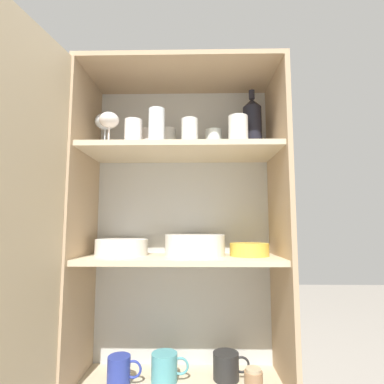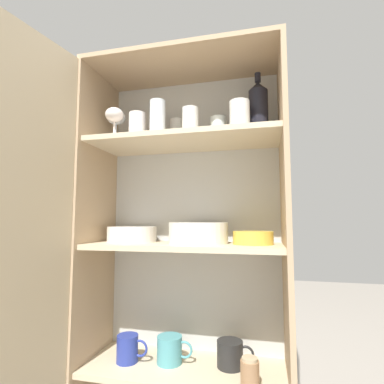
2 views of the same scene
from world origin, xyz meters
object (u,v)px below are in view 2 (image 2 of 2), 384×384
(wine_bottle, at_px, (258,109))
(mixing_bowl_large, at_px, (132,234))
(coffee_mug_primary, at_px, (231,354))
(serving_bowl_small, at_px, (253,237))
(plate_stack_white, at_px, (198,233))
(storage_jar, at_px, (250,374))

(wine_bottle, distance_m, mixing_bowl_large, 0.72)
(mixing_bowl_large, height_order, coffee_mug_primary, mixing_bowl_large)
(serving_bowl_small, bearing_deg, plate_stack_white, 179.68)
(serving_bowl_small, height_order, storage_jar, serving_bowl_small)
(mixing_bowl_large, bearing_deg, storage_jar, -15.66)
(wine_bottle, distance_m, serving_bowl_small, 0.50)
(mixing_bowl_large, bearing_deg, coffee_mug_primary, -0.50)
(mixing_bowl_large, distance_m, storage_jar, 0.67)
(wine_bottle, bearing_deg, coffee_mug_primary, -172.58)
(wine_bottle, xyz_separation_m, plate_stack_white, (-0.24, -0.03, -0.49))
(storage_jar, bearing_deg, coffee_mug_primary, 120.14)
(wine_bottle, bearing_deg, storage_jar, -106.55)
(wine_bottle, height_order, plate_stack_white, wine_bottle)
(wine_bottle, xyz_separation_m, serving_bowl_small, (-0.03, -0.04, -0.50))
(coffee_mug_primary, height_order, storage_jar, storage_jar)
(coffee_mug_primary, bearing_deg, wine_bottle, 7.42)
(wine_bottle, distance_m, storage_jar, 0.95)
(serving_bowl_small, distance_m, coffee_mug_primary, 0.44)
(mixing_bowl_large, distance_m, coffee_mug_primary, 0.60)
(serving_bowl_small, bearing_deg, mixing_bowl_large, 177.37)
(plate_stack_white, relative_size, mixing_bowl_large, 1.13)
(coffee_mug_primary, bearing_deg, plate_stack_white, -171.24)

